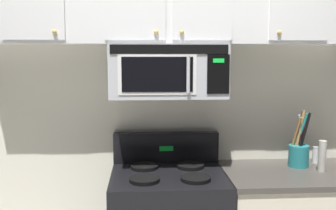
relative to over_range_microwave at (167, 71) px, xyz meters
name	(u,v)px	position (x,y,z in m)	size (l,w,h in m)	color
back_wall	(165,100)	(0.00, 0.25, -0.23)	(5.20, 0.10, 2.70)	silver
over_range_microwave	(167,71)	(0.00, 0.00, 0.00)	(0.76, 0.43, 0.35)	#B7BABF
upper_cabinets	(167,2)	(0.00, 0.03, 0.45)	(2.50, 0.36, 0.55)	silver
utensil_crock_teal	(299,152)	(0.92, 0.00, -0.57)	(0.14, 0.14, 0.40)	teal
salt_shaker	(315,155)	(1.08, 0.07, -0.62)	(0.04, 0.04, 0.12)	white
pepper_mill	(322,156)	(1.03, -0.13, -0.57)	(0.05, 0.05, 0.21)	#B7B2A8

